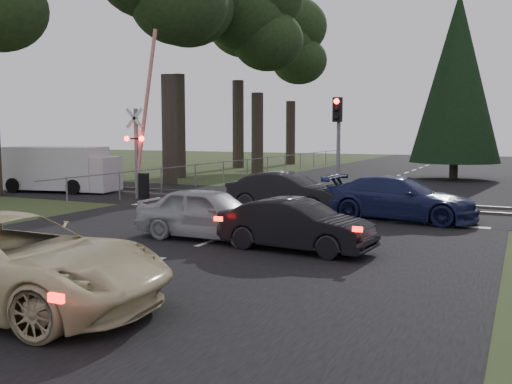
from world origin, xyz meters
The scene contains 19 objects.
ground centered at (0.00, 0.00, 0.00)m, with size 120.00×120.00×0.00m, color #2A3E1C.
road centered at (0.00, 10.00, 0.01)m, with size 14.00×100.00×0.01m, color black.
rail_corridor centered at (0.00, 12.00, 0.01)m, with size 120.00×8.00×0.01m, color black.
stop_line centered at (0.00, 8.20, 0.01)m, with size 13.00×0.35×0.00m, color silver.
rail_near centered at (0.00, 11.20, 0.05)m, with size 120.00×0.12×0.10m, color #59544C.
rail_far centered at (0.00, 12.80, 0.05)m, with size 120.00×0.12×0.10m, color #59544C.
crossing_signal centered at (-7.27, 9.79, 2.06)m, with size 1.62×0.38×6.96m.
traffic_signal_center centered at (1.00, 10.68, 2.81)m, with size 0.32×0.48×4.10m.
euc_tree_c centered at (-9.00, 25.00, 9.51)m, with size 6.00×6.00×13.20m.
euc_tree_d centered at (-13.00, 30.00, 11.91)m, with size 7.50×7.50×16.50m.
euc_tree_e centered at (-11.00, 36.00, 9.51)m, with size 6.00×6.00×13.20m.
conifer_tree centered at (3.50, 26.00, 5.99)m, with size 5.20×5.20×11.00m.
fence_left centered at (-7.80, 22.50, 0.00)m, with size 0.10×36.00×1.20m, color slate, non-canonical shape.
cream_coupe centered at (-0.20, -3.36, 0.77)m, with size 2.54×5.51×1.53m, color beige.
dark_hatchback centered at (2.43, 2.84, 0.62)m, with size 1.31×3.76×1.24m, color black.
silver_car centered at (-0.21, 3.23, 0.69)m, with size 1.62×4.03×1.37m, color #9CA0A4.
blue_sedan centered at (3.73, 8.67, 0.71)m, with size 1.98×4.87×1.41m, color #19204B.
dark_car_far centered at (-0.26, 8.82, 0.71)m, with size 1.49×4.28×1.41m, color black.
white_van centered at (-12.40, 10.58, 1.08)m, with size 5.70×2.92×2.12m.
Camera 1 is at (7.31, -9.79, 2.88)m, focal length 40.00 mm.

